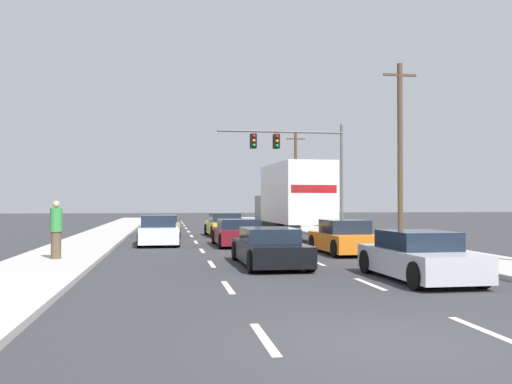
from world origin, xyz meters
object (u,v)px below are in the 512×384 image
Objects in this scene: box_truck at (292,198)px; utility_pole_far at (296,176)px; car_black at (269,248)px; car_silver at (419,257)px; car_yellow at (224,226)px; traffic_signal_mast at (292,151)px; car_tan at (162,226)px; pedestrian_near_corner at (56,230)px; car_white at (158,232)px; car_maroon at (238,233)px; car_orange at (344,238)px; utility_pole_mid at (400,149)px.

box_truck is 1.00× the size of utility_pole_far.
car_silver is (3.12, -3.81, 0.03)m from car_black.
box_truck is at bearing -56.35° from car_yellow.
traffic_signal_mast is (5.08, 19.95, 4.82)m from car_black.
car_tan is 0.98× the size of car_silver.
utility_pole_far is 36.82m from pedestrian_near_corner.
traffic_signal_mast is at bearing 77.75° from box_truck.
box_truck is (6.65, 1.84, 1.55)m from car_white.
car_tan is at bearing -152.80° from traffic_signal_mast.
pedestrian_near_corner is (-9.77, -9.18, -1.08)m from box_truck.
car_yellow is 7.44m from car_maroon.
pedestrian_near_corner is at bearing 150.37° from car_silver.
pedestrian_near_corner is at bearing -114.82° from utility_pole_far.
car_tan is 0.93× the size of car_yellow.
car_black is (3.44, -15.57, -0.03)m from car_tan.
utility_pole_mid is at bearing 54.23° from car_orange.
car_maroon is at bearing -107.95° from utility_pole_far.
car_white is 0.50× the size of utility_pole_far.
car_silver is at bearing -62.73° from car_white.
utility_pole_far is at bearing 76.34° from traffic_signal_mast.
car_white reaches higher than car_silver.
car_white is 8.96m from car_orange.
traffic_signal_mast reaches higher than car_black.
car_yellow is at bearing -113.73° from utility_pole_far.
car_yellow is 1.05× the size of car_maroon.
car_yellow is 5.62m from box_truck.
car_white is at bearing 111.21° from car_black.
car_white is 0.96× the size of car_yellow.
car_white is 0.49× the size of traffic_signal_mast.
car_black is 21.14m from traffic_signal_mast.
car_tan reaches higher than car_maroon.
car_orange is at bearing 10.03° from pedestrian_near_corner.
car_black is 0.55× the size of box_truck.
car_white is 1.01× the size of car_maroon.
pedestrian_near_corner is at bearing -136.77° from box_truck.
pedestrian_near_corner is (-9.77, 5.56, 0.51)m from car_silver.
car_orange is (3.50, 3.54, 0.04)m from car_black.
utility_pole_mid is at bearing -66.49° from traffic_signal_mast.
car_silver is 39.43m from utility_pole_far.
box_truck is (2.99, -4.50, 1.56)m from car_yellow.
car_tan is 0.48× the size of utility_pole_far.
car_orange reaches higher than car_tan.
traffic_signal_mast is at bearing 27.20° from car_tan.
car_silver is at bearing -89.98° from box_truck.
pedestrian_near_corner is at bearing -149.07° from utility_pole_mid.
utility_pole_mid reaches higher than car_orange.
car_tan is 0.48× the size of traffic_signal_mast.
car_orange is at bearing -99.45° from utility_pole_far.
car_silver is 24.32m from traffic_signal_mast.
car_orange reaches higher than car_black.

